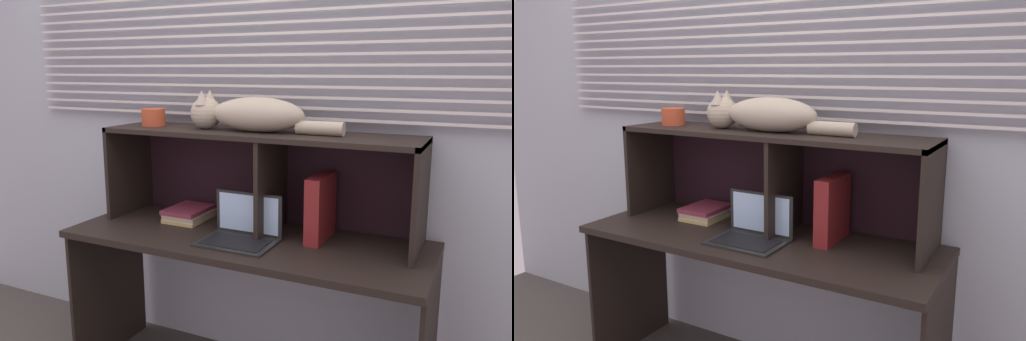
% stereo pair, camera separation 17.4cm
% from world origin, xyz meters
% --- Properties ---
extents(back_panel_with_blinds, '(4.40, 0.08, 2.50)m').
position_xyz_m(back_panel_with_blinds, '(0.00, 0.55, 1.26)').
color(back_panel_with_blinds, '#AEB3C1').
rests_on(back_panel_with_blinds, ground).
extents(desk, '(1.59, 0.59, 0.74)m').
position_xyz_m(desk, '(0.00, 0.22, 0.61)').
color(desk, black).
rests_on(desk, ground).
extents(hutch_shelf_unit, '(1.44, 0.34, 0.45)m').
position_xyz_m(hutch_shelf_unit, '(0.01, 0.36, 1.06)').
color(hutch_shelf_unit, black).
rests_on(hutch_shelf_unit, desk).
extents(cat, '(0.72, 0.17, 0.18)m').
position_xyz_m(cat, '(-0.04, 0.33, 1.27)').
color(cat, '#B6A78F').
rests_on(cat, hutch_shelf_unit).
extents(laptop, '(0.31, 0.23, 0.20)m').
position_xyz_m(laptop, '(0.01, 0.16, 0.78)').
color(laptop, black).
rests_on(laptop, desk).
extents(binder_upright, '(0.06, 0.24, 0.28)m').
position_xyz_m(binder_upright, '(0.30, 0.33, 0.88)').
color(binder_upright, maroon).
rests_on(binder_upright, desk).
extents(book_stack, '(0.19, 0.23, 0.06)m').
position_xyz_m(book_stack, '(-0.36, 0.33, 0.77)').
color(book_stack, tan).
rests_on(book_stack, desk).
extents(small_basket, '(0.11, 0.11, 0.08)m').
position_xyz_m(small_basket, '(-0.55, 0.33, 1.23)').
color(small_basket, '#BF492A').
rests_on(small_basket, hutch_shelf_unit).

